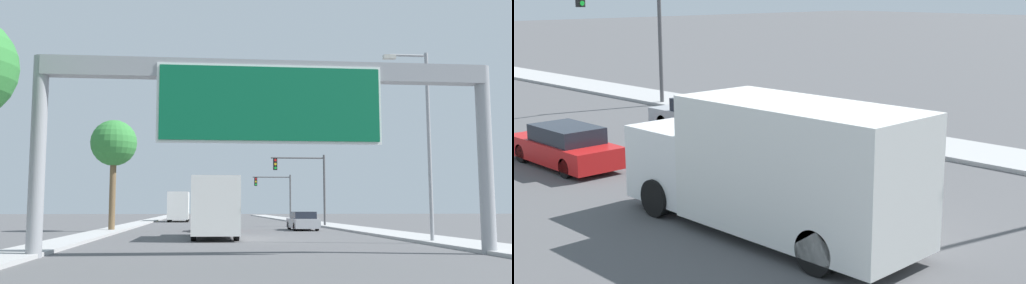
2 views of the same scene
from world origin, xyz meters
TOP-DOWN VIEW (x-y plane):
  - sidewalk_right at (9.50, 60.00)m, footprint 3.00×120.00m
  - car_far_center at (5.25, 40.93)m, footprint 1.85×4.75m
  - car_far_left at (-1.75, 39.63)m, footprint 1.78×4.80m
  - truck_box_primary at (-1.75, 29.71)m, footprint 2.48×8.38m
  - traffic_light_near_intersection at (6.95, 48.00)m, footprint 4.94×0.32m

SIDE VIEW (x-z plane):
  - sidewalk_right at x=9.50m, z-range 0.00..0.15m
  - car_far_left at x=-1.75m, z-range -0.03..1.37m
  - car_far_center at x=5.25m, z-range -0.03..1.37m
  - truck_box_primary at x=-1.75m, z-range 0.03..3.36m
  - traffic_light_near_intersection at x=6.95m, z-range 1.16..7.61m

